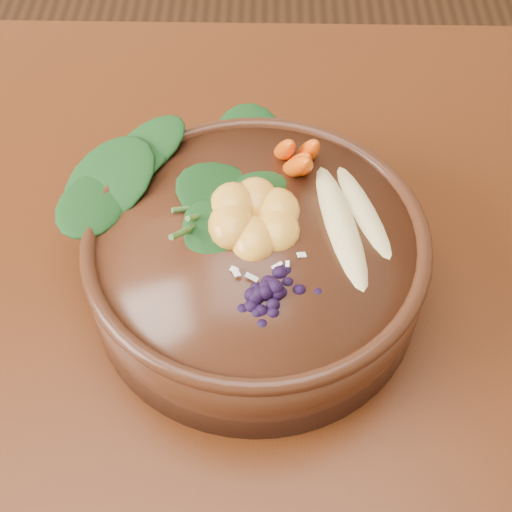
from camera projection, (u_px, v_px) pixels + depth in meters
stoneware_bowl at (256, 264)px, 0.54m from camera, size 0.30×0.30×0.07m
kale_heap at (191, 173)px, 0.53m from camera, size 0.19×0.18×0.04m
carrot_cluster at (299, 129)px, 0.54m from camera, size 0.06×0.06×0.07m
banana_halves at (354, 207)px, 0.52m from camera, size 0.08×0.15×0.02m
mandarin_cluster at (254, 206)px, 0.52m from camera, size 0.09×0.09×0.03m
blueberry_pile at (275, 278)px, 0.47m from camera, size 0.13×0.11×0.04m
coconut_flakes at (263, 251)px, 0.50m from camera, size 0.09×0.08×0.01m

